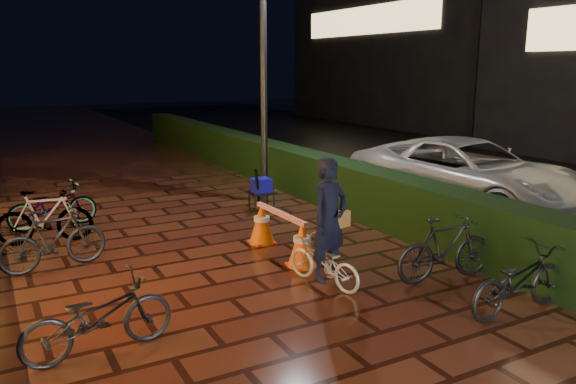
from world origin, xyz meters
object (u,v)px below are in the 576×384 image
cyclist (327,240)px  cart_assembly (261,187)px  traffic_barrier (281,233)px  van (466,173)px

cyclist → cart_assembly: cyclist is taller
cyclist → cart_assembly: size_ratio=1.84×
cyclist → traffic_barrier: 1.52m
cyclist → traffic_barrier: cyclist is taller
van → cyclist: size_ratio=2.88×
cyclist → cart_assembly: bearing=76.1°
cyclist → traffic_barrier: (0.10, 1.49, -0.32)m
van → cart_assembly: 4.32m
cyclist → traffic_barrier: size_ratio=1.03×
van → traffic_barrier: size_ratio=2.96×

